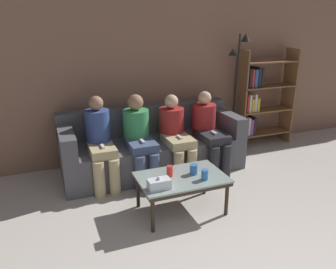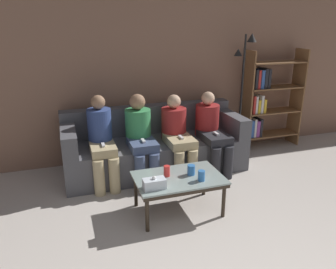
% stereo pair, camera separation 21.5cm
% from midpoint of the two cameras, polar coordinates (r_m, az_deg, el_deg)
% --- Properties ---
extents(wall_back, '(12.00, 0.06, 2.60)m').
position_cam_midpoint_polar(wall_back, '(4.75, -2.95, 11.13)').
color(wall_back, '#8C6651').
rests_on(wall_back, ground_plane).
extents(couch, '(2.42, 0.87, 0.84)m').
position_cam_midpoint_polar(couch, '(4.52, -1.01, -2.22)').
color(couch, '#515156').
rests_on(couch, ground_plane).
extents(coffee_table, '(0.92, 0.60, 0.41)m').
position_cam_midpoint_polar(coffee_table, '(3.48, 3.65, -8.02)').
color(coffee_table, '#8C9E99').
rests_on(coffee_table, ground_plane).
extents(cup_near_left, '(0.07, 0.07, 0.12)m').
position_cam_midpoint_polar(cup_near_left, '(3.45, 1.58, -6.41)').
color(cup_near_left, red).
rests_on(cup_near_left, coffee_table).
extents(cup_near_right, '(0.07, 0.07, 0.11)m').
position_cam_midpoint_polar(cup_near_right, '(3.39, 7.67, -7.14)').
color(cup_near_right, '#3372BF').
rests_on(cup_near_right, coffee_table).
extents(cup_far_center, '(0.08, 0.08, 0.11)m').
position_cam_midpoint_polar(cup_far_center, '(3.50, 5.83, -6.18)').
color(cup_far_center, '#3372BF').
rests_on(cup_far_center, coffee_table).
extents(tissue_box, '(0.22, 0.12, 0.13)m').
position_cam_midpoint_polar(tissue_box, '(3.21, -0.47, -8.56)').
color(tissue_box, silver).
rests_on(tissue_box, coffee_table).
extents(bookshelf, '(0.96, 0.32, 1.56)m').
position_cam_midpoint_polar(bookshelf, '(5.46, 17.66, 5.69)').
color(bookshelf, brown).
rests_on(bookshelf, ground_plane).
extents(standing_lamp, '(0.31, 0.26, 1.80)m').
position_cam_midpoint_polar(standing_lamp, '(5.00, 14.18, 8.75)').
color(standing_lamp, black).
rests_on(standing_lamp, ground_plane).
extents(seated_person_left_end, '(0.31, 0.63, 1.11)m').
position_cam_midpoint_polar(seated_person_left_end, '(4.07, -10.02, -0.79)').
color(seated_person_left_end, tan).
rests_on(seated_person_left_end, ground_plane).
extents(seated_person_mid_left, '(0.33, 0.66, 1.09)m').
position_cam_midpoint_polar(seated_person_mid_left, '(4.16, -3.37, -0.04)').
color(seated_person_mid_left, '#47567A').
rests_on(seated_person_mid_left, ground_plane).
extents(seated_person_mid_right, '(0.33, 0.70, 1.05)m').
position_cam_midpoint_polar(seated_person_mid_right, '(4.30, 3.00, 0.28)').
color(seated_person_mid_right, tan).
rests_on(seated_person_mid_right, ground_plane).
extents(seated_person_right_end, '(0.32, 0.72, 1.06)m').
position_cam_midpoint_polar(seated_person_right_end, '(4.48, 8.89, 0.88)').
color(seated_person_right_end, '#28282D').
rests_on(seated_person_right_end, ground_plane).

